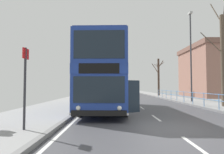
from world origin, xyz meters
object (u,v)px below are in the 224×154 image
double_decker_bus_main (106,77)px  bare_tree_far_01 (224,57)px  bare_tree_far_00 (159,76)px  background_building_00 (220,71)px  bus_stop_sign_near (25,79)px  street_lamp_far_side (191,50)px

double_decker_bus_main → bare_tree_far_01: 8.87m
bare_tree_far_00 → background_building_00: size_ratio=0.53×
double_decker_bus_main → bare_tree_far_01: size_ratio=1.32×
double_decker_bus_main → bare_tree_far_01: bare_tree_far_01 is taller
background_building_00 → bare_tree_far_01: bearing=-117.2°
bare_tree_far_01 → bare_tree_far_00: bearing=92.0°
bus_stop_sign_near → background_building_00: size_ratio=0.25×
bare_tree_far_01 → street_lamp_far_side: bearing=95.7°
double_decker_bus_main → bare_tree_far_00: size_ratio=1.78×
bus_stop_sign_near → bare_tree_far_00: size_ratio=0.46×
double_decker_bus_main → background_building_00: background_building_00 is taller
double_decker_bus_main → bare_tree_far_00: bare_tree_far_00 is taller
street_lamp_far_side → bare_tree_far_01: size_ratio=1.09×
double_decker_bus_main → bus_stop_sign_near: (-2.53, -7.05, -0.42)m
double_decker_bus_main → street_lamp_far_side: street_lamp_far_side is taller
bare_tree_far_01 → background_building_00: 18.42m
bus_stop_sign_near → bare_tree_far_01: 13.92m
bus_stop_sign_near → street_lamp_far_side: (10.72, 12.89, 3.35)m
bare_tree_far_00 → background_building_00: (9.04, -1.76, 0.67)m
double_decker_bus_main → bare_tree_far_00: (8.05, 19.13, 1.07)m
bare_tree_far_00 → bus_stop_sign_near: bearing=-112.0°
bare_tree_far_00 → double_decker_bus_main: bearing=-112.8°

